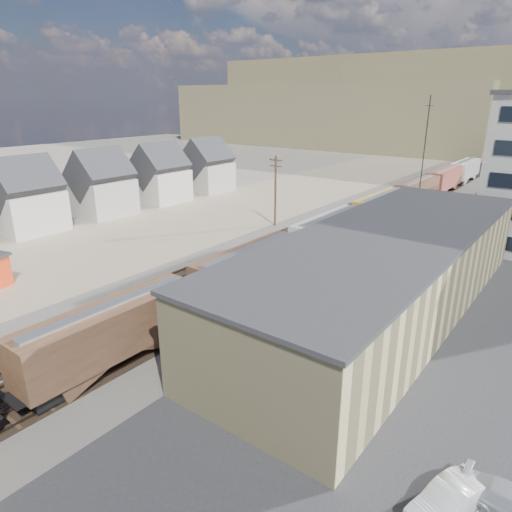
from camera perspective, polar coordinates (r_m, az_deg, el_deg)
The scene contains 11 objects.
ground at distance 35.01m, azimuth -28.06°, elevation -13.74°, with size 300.00×300.00×0.00m, color #6B6356.
ballast_bed at distance 69.17m, azimuth 12.02°, elevation 4.03°, with size 18.00×200.00×0.06m, color #4C4742.
dirt_yard at distance 72.13m, azimuth -6.07°, elevation 4.96°, with size 24.00×180.00×0.03m, color gray.
asphalt_lot at distance 49.33m, azimuth 27.52°, elevation -4.09°, with size 26.00×120.00×0.04m, color #232326.
rail_tracks at distance 69.37m, azimuth 11.62°, elevation 4.17°, with size 11.40×200.00×0.24m.
freight_train at distance 61.01m, azimuth 12.63°, elevation 4.64°, with size 3.00×119.74×4.46m.
warehouse at distance 40.52m, azimuth 15.89°, elevation -1.85°, with size 12.40×40.40×7.25m.
utility_pole_north at distance 65.36m, azimuth 2.44°, elevation 8.30°, with size 2.20×0.32×10.00m.
radio_mast at distance 74.52m, azimuth 20.19°, elevation 11.51°, with size 1.20×0.16×18.00m.
townhouse_row at distance 72.95m, azimuth -22.61°, elevation 7.23°, with size 8.15×68.16×10.47m.
parked_car_white at distance 24.62m, azimuth 22.92°, elevation -26.37°, with size 1.56×4.48×1.48m, color white.
Camera 1 is at (28.24, -10.60, 17.78)m, focal length 32.00 mm.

